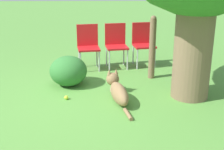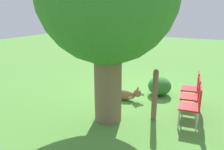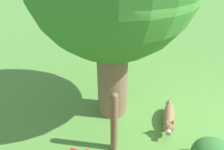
% 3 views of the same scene
% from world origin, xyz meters
% --- Properties ---
extents(ground_plane, '(30.00, 30.00, 0.00)m').
position_xyz_m(ground_plane, '(0.00, 0.00, 0.00)').
color(ground_plane, '#56933D').
extents(dog, '(1.25, 0.41, 0.42)m').
position_xyz_m(dog, '(-0.02, 0.29, 0.16)').
color(dog, olive).
rests_on(dog, ground_plane).
extents(fence_post, '(0.12, 0.12, 1.20)m').
position_xyz_m(fence_post, '(-1.07, 0.99, 0.61)').
color(fence_post, brown).
rests_on(fence_post, ground_plane).
extents(red_chair_0, '(0.48, 0.50, 0.92)m').
position_xyz_m(red_chair_0, '(-1.69, -0.25, 0.53)').
color(red_chair_0, red).
rests_on(red_chair_0, ground_plane).
extents(red_chair_1, '(0.48, 0.50, 0.92)m').
position_xyz_m(red_chair_1, '(-1.79, 0.33, 0.53)').
color(red_chair_1, red).
rests_on(red_chair_1, ground_plane).
extents(red_chair_2, '(0.48, 0.50, 0.92)m').
position_xyz_m(red_chair_2, '(-1.89, 0.92, 0.53)').
color(red_chair_2, red).
rests_on(red_chair_2, ground_plane).
extents(tennis_ball, '(0.07, 0.07, 0.07)m').
position_xyz_m(tennis_ball, '(-0.06, -0.54, 0.03)').
color(tennis_ball, '#CCE033').
rests_on(tennis_ball, ground_plane).
extents(low_shrub, '(0.67, 0.67, 0.54)m').
position_xyz_m(low_shrub, '(-0.72, -0.57, 0.27)').
color(low_shrub, '#337533').
rests_on(low_shrub, ground_plane).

